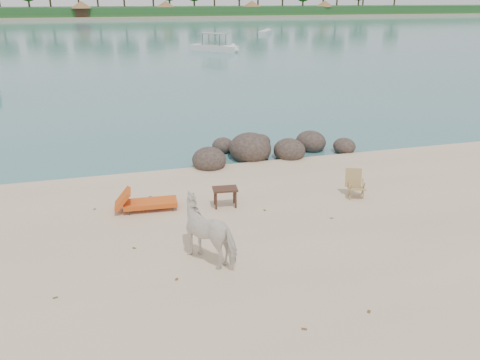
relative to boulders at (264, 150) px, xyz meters
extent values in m
plane|color=#3C7877|center=(-2.37, 83.31, -0.22)|extent=(400.00, 400.00, 0.00)
cube|color=tan|center=(-2.37, 163.31, -0.22)|extent=(420.00, 90.00, 1.40)
cube|color=#1E4C1E|center=(-2.37, 128.31, 1.68)|extent=(420.00, 18.00, 2.40)
ellipsoid|color=#322721|center=(-2.25, -0.68, -0.01)|extent=(1.19, 1.31, 0.89)
ellipsoid|color=#322721|center=(-0.55, 0.02, 0.05)|extent=(1.55, 1.70, 1.16)
ellipsoid|color=#322721|center=(0.85, -0.38, -0.01)|extent=(1.17, 1.29, 0.88)
ellipsoid|color=#322721|center=(2.05, 0.42, -0.02)|extent=(1.16, 1.28, 0.87)
ellipsoid|color=#322721|center=(3.15, -0.28, -0.07)|extent=(0.84, 0.93, 0.63)
ellipsoid|color=#322721|center=(-1.35, 1.02, -0.07)|extent=(0.84, 0.92, 0.63)
ellipsoid|color=#322721|center=(0.25, 1.22, -0.09)|extent=(0.76, 0.84, 0.57)
imported|color=white|center=(-3.46, -6.79, 0.48)|extent=(1.62, 1.77, 1.40)
plane|color=brown|center=(-4.49, -2.90, -0.21)|extent=(0.14, 0.14, 0.00)
plane|color=brown|center=(-5.14, -5.89, -0.21)|extent=(0.14, 0.14, 0.00)
plane|color=brown|center=(-1.53, -4.71, -0.21)|extent=(0.10, 0.10, 0.00)
plane|color=brown|center=(1.77, -3.44, -0.21)|extent=(0.14, 0.14, 0.00)
plane|color=brown|center=(1.91, -3.02, -0.21)|extent=(0.12, 0.12, 0.00)
plane|color=brown|center=(0.05, -5.65, -0.21)|extent=(0.12, 0.12, 0.00)
plane|color=brown|center=(-6.07, -3.39, -0.21)|extent=(0.12, 0.12, 0.00)
plane|color=brown|center=(-4.36, -7.45, -0.21)|extent=(0.13, 0.13, 0.00)
plane|color=brown|center=(-1.03, -9.49, -0.21)|extent=(0.14, 0.14, 0.00)
plane|color=brown|center=(-6.75, -7.47, -0.21)|extent=(0.12, 0.12, 0.00)
plane|color=brown|center=(-2.40, -9.63, -0.21)|extent=(0.14, 0.14, 0.00)
camera|label=1|loc=(-5.29, -15.85, 5.31)|focal=35.00mm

